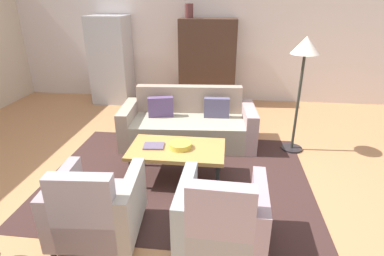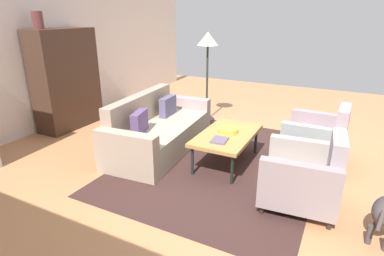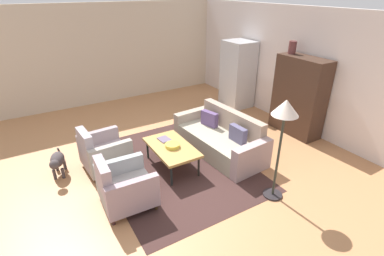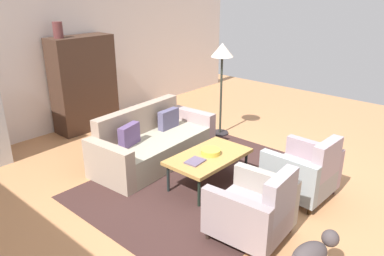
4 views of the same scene
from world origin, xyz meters
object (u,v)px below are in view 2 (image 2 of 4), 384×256
Objects in this scene: coffee_table at (227,136)px; book_stack at (220,140)px; armchair_left at (306,178)px; cabinet at (66,80)px; couch at (156,131)px; armchair_right at (319,141)px; vase_tall at (38,20)px; fruit_bowl at (228,130)px; floor_lamp at (208,47)px.

book_stack reaches higher than coffee_table.
cabinet is at bearing 75.97° from armchair_left.
armchair_right is at bearing 100.15° from couch.
cabinet reaches higher than coffee_table.
couch is 1.19m from coffee_table.
vase_tall is (0.04, 3.23, 1.47)m from book_stack.
vase_tall is at bearing -179.32° from cabinet.
vase_tall is (0.34, 4.39, 1.60)m from armchair_left.
couch is 7.90× the size of book_stack.
armchair_right reaches higher than couch.
book_stack is at bearing 72.10° from couch.
floor_lamp is at bearing 33.50° from fruit_bowl.
armchair_left and armchair_right have the same top height.
armchair_right is 0.49× the size of cabinet.
cabinet is 6.39× the size of vase_tall.
armchair_left is at bearing -104.46° from book_stack.
coffee_table is 2.21m from floor_lamp.
fruit_bowl is 0.16× the size of floor_lamp.
book_stack is at bearing -178.76° from fruit_bowl.
book_stack is 0.97× the size of vase_tall.
armchair_left is (-0.59, -1.17, -0.08)m from coffee_table.
couch is at bearing -83.13° from vase_tall.
armchair_right is 4.46m from cabinet.
couch reaches higher than fruit_bowl.
floor_lamp is at bearing -48.82° from vase_tall.
couch is 2.14m from cabinet.
cabinet is at bearing 124.56° from floor_lamp.
coffee_table is 4.38× the size of fruit_bowl.
fruit_bowl is (0.04, -0.00, 0.07)m from coffee_table.
coffee_table is 3.27m from cabinet.
couch is 2.46× the size of armchair_left.
armchair_left is at bearing -135.17° from floor_lamp.
vase_tall reaches higher than coffee_table.
cabinet is at bearing 0.68° from vase_tall.
couch is 1.20m from fruit_bowl.
fruit_bowl is 1.00× the size of book_stack.
vase_tall reaches higher than armchair_right.
armchair_left reaches higher than coffee_table.
armchair_left is 4.69m from vase_tall.
cabinet reaches higher than couch.
armchair_left is 3.34m from floor_lamp.
floor_lamp is (1.50, -2.17, 0.54)m from cabinet.
coffee_table is 1.31m from armchair_left.
coffee_table is 1.36× the size of armchair_left.
fruit_bowl is at bearing -0.00° from coffee_table.
couch is at bearing 92.40° from fruit_bowl.
vase_tall is (-0.25, 2.04, 1.65)m from couch.
couch is 7.67× the size of vase_tall.
vase_tall reaches higher than floor_lamp.
armchair_right is at bearing -84.15° from cabinet.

